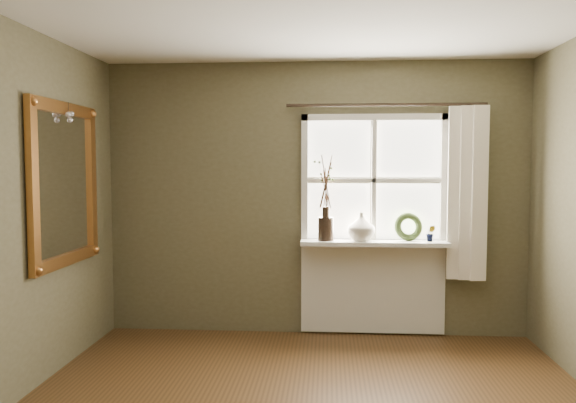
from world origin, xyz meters
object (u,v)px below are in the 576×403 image
at_px(dark_jug, 326,229).
at_px(gilt_mirror, 65,184).
at_px(cream_vase, 361,227).
at_px(wreath, 408,230).

relative_size(dark_jug, gilt_mirror, 0.17).
height_order(cream_vase, wreath, cream_vase).
relative_size(dark_jug, wreath, 0.81).
bearing_deg(gilt_mirror, cream_vase, 20.83).
height_order(cream_vase, gilt_mirror, gilt_mirror).
bearing_deg(cream_vase, wreath, 5.20).
xyz_separation_m(dark_jug, cream_vase, (0.33, 0.00, 0.02)).
bearing_deg(wreath, dark_jug, 173.00).
relative_size(dark_jug, cream_vase, 0.82).
bearing_deg(wreath, cream_vase, 175.23).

